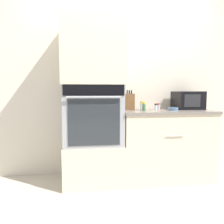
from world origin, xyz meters
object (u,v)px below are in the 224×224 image
at_px(microwave, 188,100).
at_px(bowl, 173,109).
at_px(condiment_jar_mid, 156,107).
at_px(knife_block, 129,102).
at_px(condiment_jar_near, 142,106).
at_px(condiment_jar_far, 144,106).
at_px(wall_oven, 93,114).
at_px(condiment_jar_back, 159,106).

distance_m(microwave, bowl, 0.34).
bearing_deg(condiment_jar_mid, bowl, -6.15).
distance_m(knife_block, condiment_jar_mid, 0.35).
height_order(condiment_jar_near, condiment_jar_far, condiment_jar_near).
height_order(wall_oven, condiment_jar_mid, wall_oven).
height_order(wall_oven, condiment_jar_near, wall_oven).
bearing_deg(microwave, wall_oven, -175.84).
height_order(bowl, condiment_jar_far, condiment_jar_far).
bearing_deg(condiment_jar_mid, condiment_jar_near, 164.33).
bearing_deg(condiment_jar_near, condiment_jar_mid, -15.67).
height_order(condiment_jar_mid, condiment_jar_back, condiment_jar_mid).
height_order(condiment_jar_near, condiment_jar_mid, condiment_jar_near).
relative_size(wall_oven, condiment_jar_back, 8.92).
xyz_separation_m(wall_oven, condiment_jar_near, (0.61, -0.01, 0.10)).
xyz_separation_m(knife_block, condiment_jar_mid, (0.30, -0.16, -0.06)).
xyz_separation_m(wall_oven, condiment_jar_mid, (0.78, -0.05, 0.08)).
bearing_deg(wall_oven, condiment_jar_near, -0.55).
distance_m(wall_oven, bowl, 1.00).
relative_size(bowl, condiment_jar_back, 1.53).
bearing_deg(wall_oven, condiment_jar_far, -6.27).
distance_m(bowl, condiment_jar_mid, 0.22).
relative_size(wall_oven, condiment_jar_far, 6.47).
height_order(wall_oven, microwave, wall_oven).
bearing_deg(condiment_jar_near, condiment_jar_far, -78.07).
bearing_deg(condiment_jar_mid, microwave, 16.51).
bearing_deg(condiment_jar_back, wall_oven, -172.27).
relative_size(knife_block, condiment_jar_back, 3.20).
xyz_separation_m(microwave, bowl, (-0.27, -0.17, -0.10)).
bearing_deg(condiment_jar_far, bowl, -1.31).
height_order(bowl, condiment_jar_mid, condiment_jar_mid).
bearing_deg(knife_block, wall_oven, -167.61).
xyz_separation_m(microwave, condiment_jar_near, (-0.66, -0.10, -0.06)).
distance_m(microwave, condiment_jar_far, 0.67).
bearing_deg(bowl, microwave, 31.74).
distance_m(wall_oven, condiment_jar_back, 0.88).
xyz_separation_m(condiment_jar_near, condiment_jar_back, (0.27, 0.12, -0.02)).
xyz_separation_m(wall_oven, bowl, (0.99, -0.08, 0.06)).
height_order(microwave, condiment_jar_near, microwave).
relative_size(microwave, condiment_jar_mid, 4.08).
bearing_deg(bowl, condiment_jar_near, 169.61).
xyz_separation_m(microwave, condiment_jar_back, (-0.39, 0.03, -0.08)).
bearing_deg(knife_block, condiment_jar_back, 2.05).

